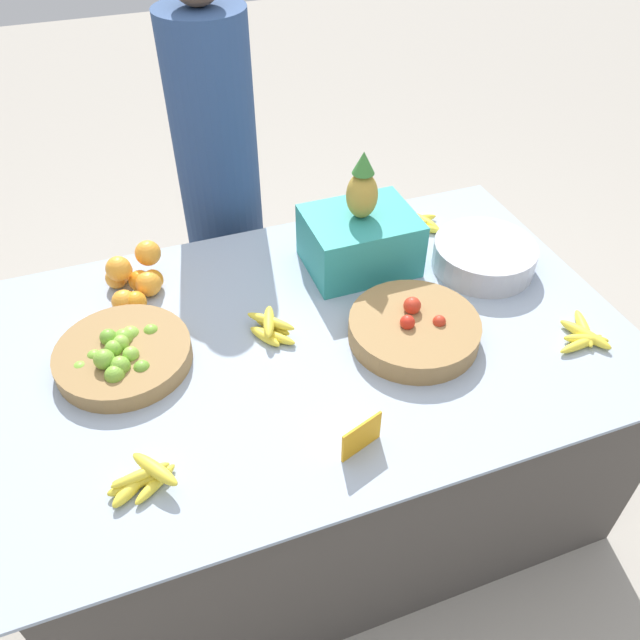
{
  "coord_description": "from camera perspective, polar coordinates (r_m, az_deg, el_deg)",
  "views": [
    {
      "loc": [
        -0.45,
        -1.23,
        1.97
      ],
      "look_at": [
        0.0,
        0.0,
        0.79
      ],
      "focal_mm": 35.0,
      "sensor_mm": 36.0,
      "label": 1
    }
  ],
  "objects": [
    {
      "name": "market_table",
      "position": [
        2.07,
        0.0,
        -8.65
      ],
      "size": [
        1.75,
        1.15,
        0.74
      ],
      "color": "#4C4742",
      "rests_on": "ground_plane"
    },
    {
      "name": "price_sign",
      "position": [
        1.5,
        3.82,
        -10.59
      ],
      "size": [
        0.11,
        0.04,
        0.09
      ],
      "rotation": [
        0.0,
        0.0,
        0.33
      ],
      "color": "orange",
      "rests_on": "market_table"
    },
    {
      "name": "orange_pile",
      "position": [
        2.0,
        -16.66,
        3.73
      ],
      "size": [
        0.18,
        0.23,
        0.14
      ],
      "color": "orange",
      "rests_on": "market_table"
    },
    {
      "name": "banana_bunch_middle_left",
      "position": [
        1.51,
        -15.9,
        -13.85
      ],
      "size": [
        0.17,
        0.14,
        0.06
      ],
      "color": "yellow",
      "rests_on": "market_table"
    },
    {
      "name": "banana_bunch_middle_right",
      "position": [
        1.92,
        23.01,
        -1.34
      ],
      "size": [
        0.17,
        0.18,
        0.03
      ],
      "color": "yellow",
      "rests_on": "market_table"
    },
    {
      "name": "banana_bunch_front_center",
      "position": [
        2.24,
        9.07,
        8.72
      ],
      "size": [
        0.19,
        0.16,
        0.05
      ],
      "color": "yellow",
      "rests_on": "market_table"
    },
    {
      "name": "produce_crate",
      "position": [
        1.99,
        3.66,
        7.63
      ],
      "size": [
        0.34,
        0.27,
        0.4
      ],
      "color": "teal",
      "rests_on": "market_table"
    },
    {
      "name": "ground_plane",
      "position": [
        2.37,
        0.0,
        -14.34
      ],
      "size": [
        12.0,
        12.0,
        0.0
      ],
      "primitive_type": "plane",
      "color": "#ADA599"
    },
    {
      "name": "vendor_person",
      "position": [
        2.43,
        -8.95,
        10.75
      ],
      "size": [
        0.3,
        0.3,
        1.57
      ],
      "color": "navy",
      "rests_on": "ground_plane"
    },
    {
      "name": "lime_bowl",
      "position": [
        1.78,
        -17.63,
        -3.03
      ],
      "size": [
        0.37,
        0.37,
        0.1
      ],
      "color": "olive",
      "rests_on": "market_table"
    },
    {
      "name": "tomato_basket",
      "position": [
        1.78,
        8.61,
        -0.82
      ],
      "size": [
        0.37,
        0.37,
        0.11
      ],
      "color": "olive",
      "rests_on": "market_table"
    },
    {
      "name": "banana_bunch_front_right",
      "position": [
        1.78,
        -4.58,
        -0.71
      ],
      "size": [
        0.13,
        0.16,
        0.06
      ],
      "color": "yellow",
      "rests_on": "market_table"
    },
    {
      "name": "metal_bowl",
      "position": [
        2.08,
        14.76,
        5.68
      ],
      "size": [
        0.33,
        0.33,
        0.09
      ],
      "color": "#B7B7BF",
      "rests_on": "market_table"
    }
  ]
}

